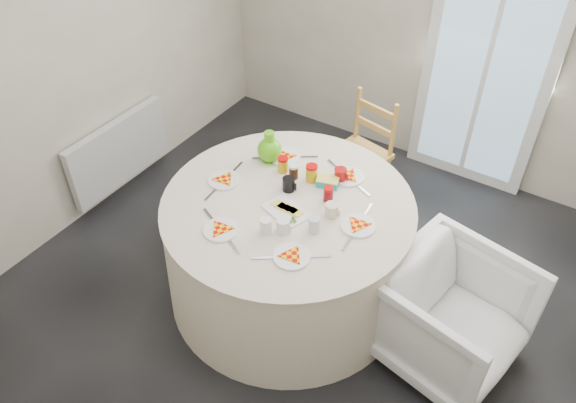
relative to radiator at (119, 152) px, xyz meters
The scene contains 14 objects.
floor 1.99m from the radiator, ahead, with size 4.00×4.00×0.00m, color black.
wall_back 2.80m from the radiator, 42.86° to the left, with size 4.00×0.02×2.60m, color #BCB5A3.
wall_left 0.94m from the radiator, 106.70° to the right, with size 0.02×4.00×2.60m, color #BCB5A3.
glass_door 3.00m from the radiator, 36.79° to the left, with size 1.00×0.08×2.10m, color silver.
radiator is the anchor object (origin of this frame).
table 1.76m from the radiator, ahead, with size 1.64×1.64×0.83m, color beige.
wooden_chair 1.94m from the radiator, 28.63° to the left, with size 0.41×0.39×0.92m, color tan, non-canonical shape.
armchair 2.87m from the radiator, ahead, with size 0.78×0.73×0.80m, color white.
place_settings 1.81m from the radiator, ahead, with size 1.14×1.14×0.02m, color white, non-canonical shape.
jar_cluster 1.80m from the radiator, ahead, with size 0.45×0.23×0.13m, color #88610C, non-canonical shape.
butter_tub 1.92m from the radiator, ahead, with size 0.14×0.10×0.06m, color #10A3A4.
green_pitcher 1.50m from the radiator, ahead, with size 0.17×0.17×0.22m, color #51BA12, non-canonical shape.
cheese_platter 1.85m from the radiator, ahead, with size 0.28×0.18×0.04m, color silver, non-canonical shape.
mugs_glasses 1.93m from the radiator, ahead, with size 0.61×0.61×0.11m, color gray, non-canonical shape.
Camera 1 is at (1.23, -2.19, 3.07)m, focal length 35.00 mm.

